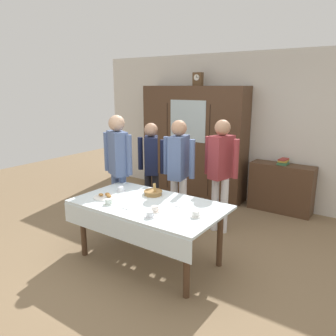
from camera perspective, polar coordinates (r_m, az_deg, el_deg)
The scene contains 20 objects.
ground_plane at distance 4.44m, azimuth -1.52°, elevation -14.47°, with size 12.00×12.00×0.00m, color #846B4C.
back_wall at distance 6.28m, azimuth 12.97°, elevation 6.66°, with size 6.40×0.10×2.70m, color silver.
dining_table at distance 3.99m, azimuth -3.61°, elevation -7.46°, with size 1.82×1.04×0.75m.
wall_cabinet at distance 6.45m, azimuth 4.39°, elevation 4.54°, with size 2.10×0.46×2.11m.
mantel_clock at distance 6.33m, azimuth 5.18°, elevation 15.03°, with size 0.18×0.11×0.24m.
bookshelf_low at distance 5.99m, azimuth 18.90°, elevation -3.28°, with size 1.05×0.35×0.83m.
book_stack at distance 5.87m, azimuth 19.26°, elevation 1.05°, with size 0.17×0.23×0.10m.
tea_cup_far_right at distance 3.59m, azimuth 4.81°, elevation -7.96°, with size 0.13×0.13×0.06m.
tea_cup_mid_right at distance 4.44m, azimuth -8.15°, elevation -3.67°, with size 0.13×0.13×0.06m.
tea_cup_near_left at distance 3.57m, azimuth -3.16°, elevation -8.02°, with size 0.13×0.13×0.06m.
tea_cup_far_left at distance 3.71m, azimuth -2.31°, elevation -7.09°, with size 0.13×0.13×0.06m.
tea_cup_near_right at distance 3.99m, azimuth -10.22°, elevation -5.79°, with size 0.13×0.13×0.06m.
bread_basket at distance 4.25m, azimuth -2.59°, elevation -4.23°, with size 0.24×0.24×0.16m.
pastry_plate at distance 4.24m, azimuth -10.81°, elevation -4.86°, with size 0.28×0.28×0.05m.
spoon_near_right at distance 3.82m, azimuth -7.39°, elevation -6.99°, with size 0.12×0.02×0.01m.
spoon_far_right at distance 3.85m, azimuth 1.74°, elevation -6.69°, with size 0.12×0.02×0.01m.
person_beside_shelf at distance 4.86m, azimuth -8.62°, elevation 1.18°, with size 0.52×0.34×1.72m.
person_by_cabinet at distance 4.78m, azimuth 9.13°, elevation 0.49°, with size 0.52×0.40×1.66m.
person_behind_table_left at distance 5.19m, azimuth -2.88°, elevation 0.97°, with size 0.52×0.41×1.56m.
person_near_right_end at distance 4.74m, azimuth 1.86°, elevation 0.47°, with size 0.52×0.39×1.65m.
Camera 1 is at (2.32, -3.14, 2.12)m, focal length 35.36 mm.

